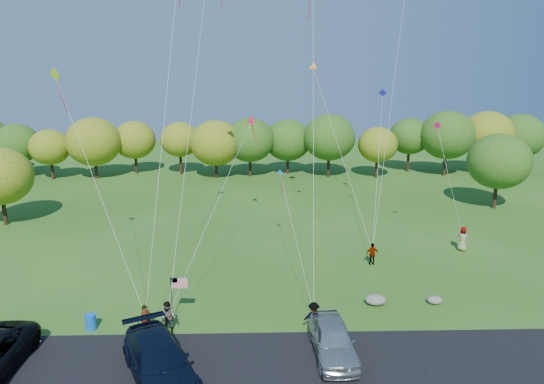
% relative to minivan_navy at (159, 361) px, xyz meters
% --- Properties ---
extents(ground, '(140.00, 140.00, 0.00)m').
position_rel_minivan_navy_xyz_m(ground, '(3.87, 4.70, -0.92)').
color(ground, '#275217').
rests_on(ground, ground).
extents(asphalt_lane, '(44.00, 6.00, 0.06)m').
position_rel_minivan_navy_xyz_m(asphalt_lane, '(3.87, 0.70, -0.89)').
color(asphalt_lane, black).
rests_on(asphalt_lane, ground).
extents(treeline, '(75.32, 27.59, 8.38)m').
position_rel_minivan_navy_xyz_m(treeline, '(4.84, 40.58, 3.71)').
color(treeline, '#3D2316').
rests_on(treeline, ground).
extents(minivan_navy, '(4.76, 6.42, 1.73)m').
position_rel_minivan_navy_xyz_m(minivan_navy, '(0.00, 0.00, 0.00)').
color(minivan_navy, black).
rests_on(minivan_navy, asphalt_lane).
extents(minivan_silver, '(2.15, 4.86, 1.63)m').
position_rel_minivan_navy_xyz_m(minivan_silver, '(7.99, 1.58, -0.05)').
color(minivan_silver, '#A3A9AD').
rests_on(minivan_silver, asphalt_lane).
extents(flyer_a, '(0.70, 0.66, 1.60)m').
position_rel_minivan_navy_xyz_m(flyer_a, '(-1.46, 3.90, -0.13)').
color(flyer_a, '#4C4C59').
rests_on(flyer_a, ground).
extents(flyer_b, '(1.03, 0.91, 1.77)m').
position_rel_minivan_navy_xyz_m(flyer_b, '(-0.30, 3.90, -0.04)').
color(flyer_b, '#4C4C59').
rests_on(flyer_b, ground).
extents(flyer_c, '(1.12, 0.72, 1.64)m').
position_rel_minivan_navy_xyz_m(flyer_c, '(7.33, 3.90, -0.10)').
color(flyer_c, '#4C4C59').
rests_on(flyer_c, ground).
extents(flyer_d, '(0.97, 0.46, 1.61)m').
position_rel_minivan_navy_xyz_m(flyer_d, '(12.47, 12.75, -0.12)').
color(flyer_d, '#4C4C59').
rests_on(flyer_d, ground).
extents(flyer_e, '(1.10, 1.03, 1.88)m').
position_rel_minivan_navy_xyz_m(flyer_e, '(19.96, 15.31, 0.02)').
color(flyer_e, '#4C4C59').
rests_on(flyer_e, ground).
extents(trash_barrel, '(0.57, 0.57, 0.86)m').
position_rel_minivan_navy_xyz_m(trash_barrel, '(-4.52, 4.40, -0.49)').
color(trash_barrel, blue).
rests_on(trash_barrel, ground).
extents(flag_assembly, '(0.93, 0.61, 2.52)m').
position_rel_minivan_navy_xyz_m(flag_assembly, '(-0.06, 5.32, 0.97)').
color(flag_assembly, black).
rests_on(flag_assembly, ground).
extents(boulder_near, '(1.22, 0.96, 0.61)m').
position_rel_minivan_navy_xyz_m(boulder_near, '(11.30, 6.77, -0.62)').
color(boulder_near, gray).
rests_on(boulder_near, ground).
extents(boulder_far, '(0.89, 0.74, 0.47)m').
position_rel_minivan_navy_xyz_m(boulder_far, '(14.84, 6.79, -0.69)').
color(boulder_far, gray).
rests_on(boulder_far, ground).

